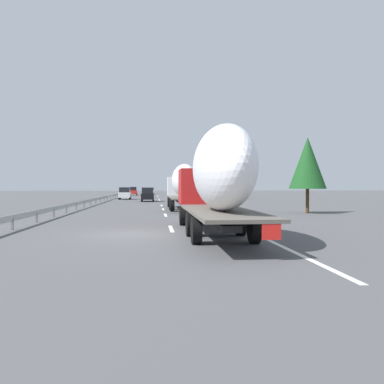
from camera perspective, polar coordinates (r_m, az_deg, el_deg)
ground_plane at (r=58.37m, az=-6.37°, el=-1.28°), size 260.00×260.00×0.00m
lane_stripe_0 at (r=20.45m, az=-2.98°, el=-5.22°), size 3.20×0.20×0.01m
lane_stripe_1 at (r=30.08m, az=-3.78°, el=-3.28°), size 3.20×0.20×0.01m
lane_stripe_2 at (r=37.56m, az=-4.12°, el=-2.45°), size 3.20×0.20×0.01m
lane_stripe_3 at (r=44.95m, az=-4.34°, el=-1.91°), size 3.20×0.20×0.01m
lane_stripe_4 at (r=61.40m, az=-4.65°, el=-1.17°), size 3.20×0.20×0.01m
lane_stripe_5 at (r=67.35m, az=-4.72°, el=-1.00°), size 3.20×0.20×0.01m
lane_stripe_6 at (r=83.48m, az=-4.87°, el=-0.64°), size 3.20×0.20×0.01m
lane_stripe_7 at (r=92.55m, az=-4.93°, el=-0.49°), size 3.20×0.20×0.01m
edge_line_right at (r=63.52m, az=-1.33°, el=-1.10°), size 110.00×0.20×0.01m
truck_lead at (r=36.48m, az=-1.25°, el=1.14°), size 13.20×2.55×4.09m
truck_trailing at (r=17.02m, az=3.60°, el=2.18°), size 13.43×2.55×4.54m
car_white_van at (r=66.01m, az=-9.51°, el=-0.20°), size 4.09×1.87×1.97m
car_red_compact at (r=95.57m, az=-8.34°, el=0.13°), size 4.28×1.79×1.97m
car_silver_hatch at (r=110.28m, az=-5.88°, el=0.19°), size 4.65×1.86×1.76m
car_black_suv at (r=56.67m, az=-6.32°, el=-0.36°), size 4.47×1.78×1.97m
road_sign at (r=57.48m, az=0.30°, el=0.93°), size 0.10×0.90×3.25m
tree_0 at (r=103.20m, az=-0.55°, el=1.86°), size 3.50×3.50×6.11m
tree_1 at (r=33.28m, az=16.08°, el=3.97°), size 2.92×2.92×6.06m
tree_2 at (r=99.72m, az=-0.02°, el=2.07°), size 3.62×3.62×7.15m
tree_3 at (r=96.51m, az=0.42°, el=1.99°), size 2.73×2.73×6.69m
tree_4 at (r=65.99m, az=4.67°, el=2.93°), size 3.37×3.37×7.57m
tree_5 at (r=83.79m, az=1.59°, el=2.40°), size 2.60×2.60×7.18m
guardrail_median at (r=61.73m, az=-11.91°, el=-0.64°), size 94.00×0.10×0.76m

